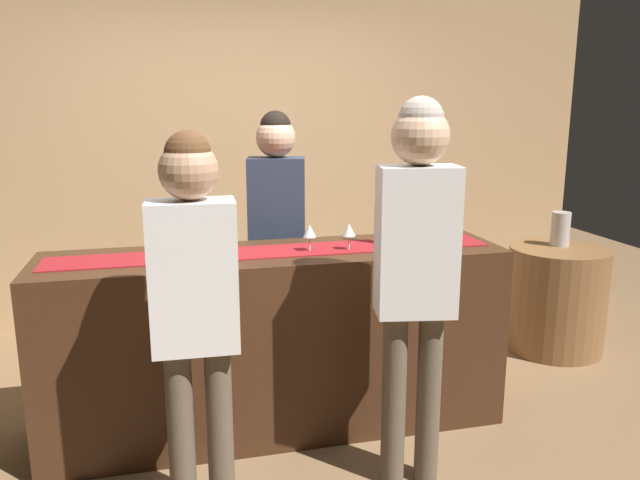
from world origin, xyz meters
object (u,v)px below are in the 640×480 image
Objects in this scene: wine_bottle_clear at (381,223)px; vase_on_side_table at (560,229)px; customer_sipping at (416,253)px; round_side_table at (556,299)px; customer_browsing at (194,292)px; wine_glass_near_customer at (349,231)px; wine_bottle_green at (433,222)px; wine_glass_far_end at (205,233)px; bartender at (277,219)px; wine_glass_mid_counter at (310,232)px.

vase_on_side_table is (1.56, 0.61, -0.23)m from wine_bottle_clear.
customer_sipping is 2.15m from round_side_table.
round_side_table is (2.55, 1.26, -0.63)m from customer_browsing.
customer_browsing is at bearing -153.68° from round_side_table.
wine_bottle_clear is 2.10× the size of wine_glass_near_customer.
customer_browsing reaches higher than wine_bottle_green.
wine_glass_far_end is 0.09× the size of bartender.
vase_on_side_table is (1.97, 0.70, -0.22)m from wine_glass_mid_counter.
customer_browsing is (-1.03, -0.73, -0.09)m from wine_bottle_clear.
wine_bottle_clear is 0.24m from wine_glass_near_customer.
wine_glass_near_customer is at bearing -157.91° from vase_on_side_table.
customer_browsing is (-0.10, -0.75, -0.08)m from wine_glass_far_end.
wine_glass_near_customer is at bearing -10.54° from wine_glass_far_end.
wine_glass_far_end is 0.60× the size of vase_on_side_table.
wine_bottle_clear reaches higher than round_side_table.
wine_glass_near_customer reaches higher than round_side_table.
round_side_table is (2.00, 0.00, -0.67)m from bartender.
wine_glass_near_customer is at bearing -6.16° from wine_glass_mid_counter.
customer_browsing is (-1.33, -0.71, -0.09)m from wine_bottle_green.
round_side_table is at bearing 17.91° from wine_glass_mid_counter.
wine_glass_mid_counter is 0.60× the size of vase_on_side_table.
customer_browsing is at bearing -152.77° from vase_on_side_table.
wine_glass_mid_counter is (-0.72, -0.07, -0.01)m from wine_bottle_green.
bartender is 2.04m from vase_on_side_table.
wine_glass_near_customer is 0.09× the size of bartender.
customer_browsing is at bearing -144.93° from wine_bottle_clear.
customer_browsing reaches higher than wine_glass_mid_counter.
vase_on_side_table is at bearing 21.32° from wine_bottle_clear.
bartender is (-0.06, 0.62, -0.04)m from wine_glass_mid_counter.
wine_glass_mid_counter is 0.89m from customer_browsing.
wine_glass_near_customer is 0.60× the size of vase_on_side_table.
wine_glass_far_end is at bearing 167.77° from wine_glass_mid_counter.
wine_glass_near_customer is 1.00× the size of wine_glass_far_end.
wine_glass_far_end is (-1.24, 0.04, -0.01)m from wine_bottle_green.
wine_glass_far_end is (-0.73, 0.14, 0.00)m from wine_glass_near_customer.
wine_bottle_green reaches higher than vase_on_side_table.
wine_bottle_clear is 0.72m from bartender.
wine_bottle_green is at bearing 157.61° from bartender.
wine_glass_mid_counter is 0.63m from bartender.
customer_sipping is at bearing -97.01° from wine_bottle_clear.
customer_browsing is at bearing -134.06° from wine_glass_mid_counter.
wine_bottle_green is 1.52m from round_side_table.
customer_browsing is at bearing -168.03° from customer_sipping.
customer_sipping is at bearing -61.58° from wine_glass_mid_counter.
wine_glass_mid_counter is 0.19× the size of round_side_table.
vase_on_side_table is (2.03, 0.07, -0.18)m from bartender.
round_side_table is at bearing 24.56° from wine_bottle_green.
bartender is 1.30m from customer_sipping.
wine_bottle_clear is 0.30m from wine_bottle_green.
round_side_table is (2.46, 0.51, -0.71)m from wine_glass_far_end.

